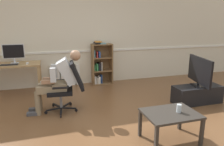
# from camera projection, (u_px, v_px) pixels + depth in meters

# --- Properties ---
(ground_plane) EXTENTS (18.00, 18.00, 0.00)m
(ground_plane) POSITION_uv_depth(u_px,v_px,m) (118.00, 125.00, 3.54)
(ground_plane) COLOR brown
(back_wall) EXTENTS (12.00, 0.13, 2.70)m
(back_wall) POSITION_uv_depth(u_px,v_px,m) (88.00, 35.00, 5.67)
(back_wall) COLOR beige
(back_wall) RESTS_ON ground_plane
(computer_desk) EXTENTS (1.23, 0.63, 0.76)m
(computer_desk) POSITION_uv_depth(u_px,v_px,m) (13.00, 68.00, 4.85)
(computer_desk) COLOR tan
(computer_desk) RESTS_ON ground_plane
(imac_monitor) EXTENTS (0.48, 0.14, 0.45)m
(imac_monitor) POSITION_uv_depth(u_px,v_px,m) (14.00, 52.00, 4.84)
(imac_monitor) COLOR silver
(imac_monitor) RESTS_ON computer_desk
(keyboard) EXTENTS (0.36, 0.12, 0.02)m
(keyboard) POSITION_uv_depth(u_px,v_px,m) (9.00, 65.00, 4.68)
(keyboard) COLOR black
(keyboard) RESTS_ON computer_desk
(computer_mouse) EXTENTS (0.06, 0.10, 0.03)m
(computer_mouse) POSITION_uv_depth(u_px,v_px,m) (27.00, 63.00, 4.80)
(computer_mouse) COLOR white
(computer_mouse) RESTS_ON computer_desk
(bookshelf) EXTENTS (0.56, 0.29, 1.19)m
(bookshelf) POSITION_uv_depth(u_px,v_px,m) (101.00, 65.00, 5.76)
(bookshelf) COLOR brown
(bookshelf) RESTS_ON ground_plane
(radiator) EXTENTS (0.79, 0.08, 0.58)m
(radiator) POSITION_uv_depth(u_px,v_px,m) (65.00, 75.00, 5.64)
(radiator) COLOR white
(radiator) RESTS_ON ground_plane
(office_chair) EXTENTS (0.80, 0.62, 0.98)m
(office_chair) POSITION_uv_depth(u_px,v_px,m) (68.00, 85.00, 4.00)
(office_chair) COLOR black
(office_chair) RESTS_ON ground_plane
(person_seated) EXTENTS (1.05, 0.42, 1.20)m
(person_seated) POSITION_uv_depth(u_px,v_px,m) (59.00, 79.00, 3.94)
(person_seated) COLOR #937F60
(person_seated) RESTS_ON ground_plane
(tv_stand) EXTENTS (1.05, 0.41, 0.38)m
(tv_stand) POSITION_uv_depth(u_px,v_px,m) (197.00, 94.00, 4.47)
(tv_stand) COLOR black
(tv_stand) RESTS_ON ground_plane
(tv_screen) EXTENTS (0.27, 0.95, 0.62)m
(tv_screen) POSITION_uv_depth(u_px,v_px,m) (199.00, 71.00, 4.34)
(tv_screen) COLOR black
(tv_screen) RESTS_ON tv_stand
(coffee_table) EXTENTS (0.77, 0.56, 0.45)m
(coffee_table) POSITION_uv_depth(u_px,v_px,m) (170.00, 116.00, 2.98)
(coffee_table) COLOR #332D28
(coffee_table) RESTS_ON ground_plane
(drinking_glass) EXTENTS (0.07, 0.07, 0.12)m
(drinking_glass) POSITION_uv_depth(u_px,v_px,m) (179.00, 108.00, 2.97)
(drinking_glass) COLOR silver
(drinking_glass) RESTS_ON coffee_table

